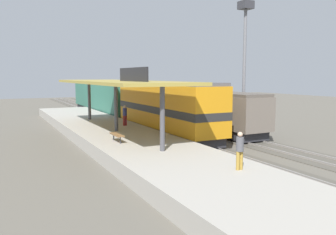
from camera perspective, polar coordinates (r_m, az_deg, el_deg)
name	(u,v)px	position (r m, az deg, el deg)	size (l,w,h in m)	color
ground_plane	(191,136)	(29.73, 3.79, -3.01)	(120.00, 120.00, 0.00)	#5B564C
track_near	(170,137)	(28.77, 0.35, -3.26)	(3.20, 110.00, 0.16)	#4E4941
track_far	(216,133)	(31.11, 7.92, -2.56)	(3.20, 110.00, 0.16)	#4E4941
platform	(117,137)	(26.94, -8.39, -3.12)	(6.00, 44.00, 0.90)	#9E998E
station_canopy	(116,83)	(26.46, -8.48, 5.60)	(5.20, 18.00, 4.70)	#47474C
platform_bench	(117,135)	(22.35, -8.35, -2.83)	(0.44, 1.70, 0.50)	#333338
locomotive	(165,108)	(29.22, -0.42, 1.61)	(2.93, 14.43, 4.44)	#28282D
passenger_carriage_single	(104,97)	(46.01, -10.47, 3.27)	(2.90, 20.00, 4.24)	#28282D
freight_car	(214,111)	(31.17, 7.58, 1.06)	(2.80, 12.00, 3.54)	#28282D
light_mast	(245,39)	(33.10, 12.45, 12.44)	(1.10, 1.10, 11.70)	slate
person_waiting	(125,114)	(29.56, -7.06, 0.53)	(0.34, 0.34, 1.71)	maroon
person_walking	(240,149)	(15.81, 11.63, -5.01)	(0.34, 0.34, 1.71)	olive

